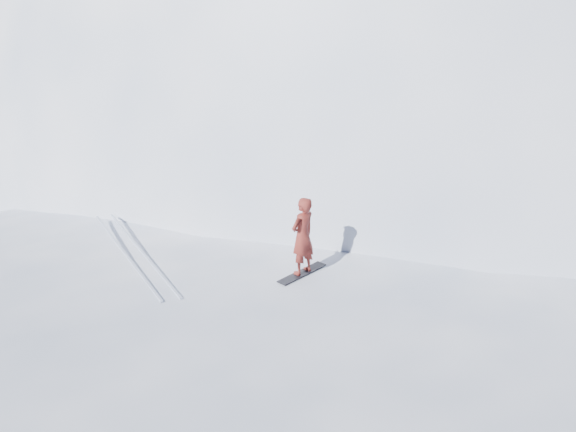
% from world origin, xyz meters
% --- Properties ---
extents(near_ridge, '(36.00, 28.00, 4.80)m').
position_xyz_m(near_ridge, '(1.00, 3.00, 0.00)').
color(near_ridge, white).
rests_on(near_ridge, ground).
extents(summit_peak, '(60.00, 56.00, 56.00)m').
position_xyz_m(summit_peak, '(22.00, 26.00, 0.00)').
color(summit_peak, white).
rests_on(summit_peak, ground).
extents(peak_shoulder, '(28.00, 24.00, 18.00)m').
position_xyz_m(peak_shoulder, '(10.00, 20.00, 0.00)').
color(peak_shoulder, white).
rests_on(peak_shoulder, ground).
extents(wind_bumps, '(16.00, 14.40, 1.00)m').
position_xyz_m(wind_bumps, '(-0.56, 2.12, 0.00)').
color(wind_bumps, white).
rests_on(wind_bumps, ground).
extents(snowboard, '(1.43, 0.92, 0.02)m').
position_xyz_m(snowboard, '(2.72, 3.13, 2.41)').
color(snowboard, black).
rests_on(snowboard, near_ridge).
extents(snowboarder, '(0.81, 0.71, 1.87)m').
position_xyz_m(snowboarder, '(2.72, 3.13, 3.36)').
color(snowboarder, maroon).
rests_on(snowboarder, snowboard).
extents(board_tracks, '(1.59, 5.91, 0.04)m').
position_xyz_m(board_tracks, '(-0.95, 5.81, 2.42)').
color(board_tracks, silver).
rests_on(board_tracks, ground).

